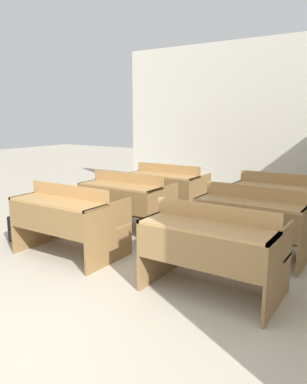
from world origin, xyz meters
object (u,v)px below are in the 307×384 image
at_px(bench_second_left, 127,199).
at_px(bench_third_right, 280,200).
at_px(bench_front_left, 68,218).
at_px(bench_front_right, 213,246).
at_px(bench_second_right, 253,219).
at_px(schoolbag, 23,229).
at_px(bench_third_left, 167,187).

distance_m(bench_second_left, bench_third_right, 2.21).
bearing_deg(bench_front_left, bench_front_right, 0.38).
height_order(bench_second_right, schoolbag, bench_second_right).
distance_m(bench_front_left, bench_third_right, 2.98).
xyz_separation_m(bench_front_left, bench_third_right, (1.86, 2.33, 0.00)).
xyz_separation_m(bench_front_right, schoolbag, (-2.75, 0.01, -0.30)).
distance_m(bench_second_left, bench_second_right, 1.88).
bearing_deg(bench_front_right, bench_front_left, -179.62).
distance_m(bench_front_left, bench_second_left, 1.17).
bearing_deg(bench_second_right, schoolbag, -157.76).
bearing_deg(bench_third_left, schoolbag, -110.60).
distance_m(bench_front_left, bench_front_right, 1.85).
bearing_deg(schoolbag, bench_second_left, 52.97).
bearing_deg(bench_front_right, bench_third_right, 89.86).
relative_size(bench_third_right, schoolbag, 3.60).
height_order(bench_front_right, bench_second_left, same).
relative_size(bench_front_right, bench_second_left, 1.00).
distance_m(bench_third_left, bench_third_right, 1.89).
xyz_separation_m(bench_second_left, bench_second_right, (1.88, -0.03, 0.00)).
bearing_deg(bench_front_right, bench_second_left, 148.24).
height_order(bench_front_left, bench_second_left, same).
relative_size(bench_front_left, bench_third_right, 1.00).
height_order(bench_third_left, bench_third_right, same).
height_order(bench_front_left, bench_front_right, same).
bearing_deg(bench_third_right, bench_third_left, -179.74).
distance_m(bench_front_left, bench_second_right, 2.18).
relative_size(bench_third_left, bench_third_right, 1.00).
relative_size(bench_front_left, schoolbag, 3.60).
bearing_deg(bench_third_left, bench_second_left, -89.74).
distance_m(bench_second_right, schoolbag, 2.99).
distance_m(bench_second_right, bench_third_left, 2.22).
height_order(bench_front_right, bench_third_right, same).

